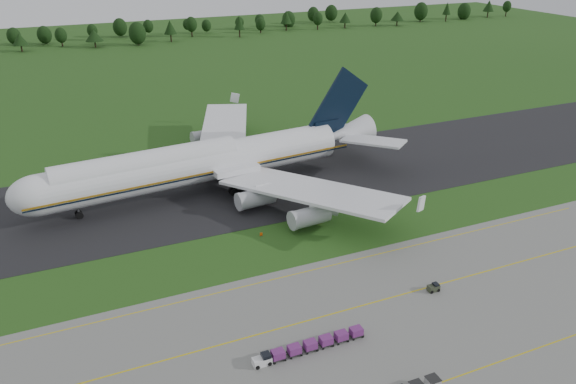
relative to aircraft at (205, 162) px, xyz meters
name	(u,v)px	position (x,y,z in m)	size (l,w,h in m)	color
ground	(283,244)	(6.15, -28.62, -6.73)	(600.00, 600.00, 0.00)	#204715
apron	(383,363)	(6.15, -62.62, -6.70)	(300.00, 52.00, 0.06)	slate
taxiway	(235,186)	(6.15, -0.62, -6.69)	(300.00, 40.00, 0.08)	black
apron_markings	(357,331)	(6.15, -55.60, -6.67)	(300.00, 30.20, 0.01)	gold
tree_line	(105,33)	(2.18, 190.91, -0.52)	(525.04, 21.72, 11.83)	black
aircraft	(205,162)	(0.00, 0.00, 0.00)	(84.12, 81.44, 23.57)	white
baggage_train	(308,346)	(-1.99, -56.50, -5.89)	(16.37, 1.48, 1.43)	silver
utility_cart	(433,288)	(22.26, -51.71, -6.18)	(1.87, 1.29, 1.01)	#2F3525
edge_markers	(346,217)	(21.70, -24.03, -6.46)	(36.73, 0.30, 0.60)	#FF5108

